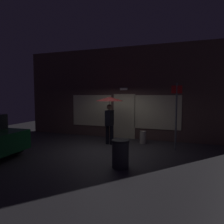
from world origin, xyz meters
TOP-DOWN VIEW (x-y plane):
  - ground_plane at (0.00, 0.00)m, footprint 18.00×18.00m
  - building_facade at (-0.00, 2.35)m, footprint 10.98×0.48m
  - person_with_umbrella at (-0.24, 0.75)m, footprint 1.21×1.21m
  - street_sign_post at (2.54, 0.71)m, footprint 0.40×0.07m
  - sidewalk_bollard at (1.12, 1.37)m, footprint 0.28×0.28m
  - trash_bin at (1.12, -1.89)m, footprint 0.53×0.53m

SIDE VIEW (x-z plane):
  - ground_plane at x=0.00m, z-range 0.00..0.00m
  - sidewalk_bollard at x=1.12m, z-range 0.00..0.56m
  - trash_bin at x=1.12m, z-range 0.00..0.84m
  - street_sign_post at x=2.54m, z-range 0.17..2.79m
  - person_with_umbrella at x=-0.24m, z-range 0.62..2.70m
  - building_facade at x=0.00m, z-range -0.02..4.47m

